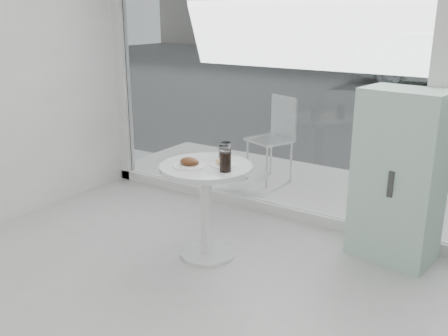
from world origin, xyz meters
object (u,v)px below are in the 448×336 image
Objects in this scene: patio_chair at (275,133)px; cola_glass at (225,161)px; car_white at (442,56)px; main_table at (206,192)px; mint_cabinet at (399,177)px; water_tumbler_b at (223,154)px; plate_fritter at (190,163)px; water_tumbler_a at (226,151)px; plate_donut at (224,163)px.

cola_glass is at bearing -50.71° from patio_chair.
cola_glass is (0.76, -11.57, 0.08)m from car_white.
mint_cabinet is (1.25, 0.82, 0.13)m from main_table.
water_tumbler_b is at bearing 77.43° from main_table.
mint_cabinet is 1.38m from water_tumbler_b.
car_white is 37.54× the size of water_tumbler_b.
plate_fritter is (0.33, -1.99, 0.20)m from patio_chair.
mint_cabinet is 1.62m from plate_fritter.
water_tumbler_b is at bearing -53.83° from patio_chair.
main_table is 0.33m from water_tumbler_b.
water_tumbler_a is 0.82× the size of cola_glass.
water_tumbler_a is at bearing 100.21° from water_tumbler_b.
mint_cabinet is at bearing 33.43° from main_table.
patio_chair reaches higher than main_table.
mint_cabinet is 11.31× the size of water_tumbler_b.
patio_chair is at bearing 102.08° from main_table.
car_white is at bearing 112.52° from patio_chair.
plate_fritter reaches higher than main_table.
patio_chair is at bearing 106.03° from plate_donut.
cola_glass is (0.29, 0.05, 0.05)m from plate_fritter.
water_tumbler_a is (0.43, -1.66, 0.24)m from patio_chair.
mint_cabinet reaches higher than main_table.
main_table is 0.57× the size of mint_cabinet.
water_tumbler_b is at bearing -143.90° from mint_cabinet.
patio_chair reaches higher than plate_fritter.
mint_cabinet is at bearing -11.22° from patio_chair.
main_table is 3.11× the size of plate_fritter.
plate_donut is at bearing 128.39° from cola_glass.
patio_chair is at bearing 104.50° from water_tumbler_b.
main_table is 5.80× the size of water_tumbler_a.
mint_cabinet is 1.36m from cola_glass.
car_white is 33.94× the size of water_tumbler_a.
car_white is 22.05× the size of plate_donut.
mint_cabinet reaches higher than plate_donut.
water_tumbler_a is 0.34m from cola_glass.
water_tumbler_b is (0.04, 0.17, 0.27)m from main_table.
car_white is 11.63m from plate_fritter.
main_table is at bearing -138.69° from mint_cabinet.
cola_glass is (0.09, -0.12, 0.06)m from plate_donut.
plate_fritter is 1.87× the size of water_tumbler_a.
plate_fritter is 1.52× the size of cola_glass.
cola_glass reaches higher than main_table.
plate_donut is 0.16m from cola_glass.
plate_fritter is at bearing -112.62° from water_tumbler_b.
cola_glass reaches higher than water_tumbler_a.
plate_fritter is 0.30m from cola_glass.
water_tumbler_a is at bearing -53.68° from patio_chair.
cola_glass is at bearing -131.94° from mint_cabinet.
water_tumbler_b reaches higher than main_table.
plate_donut is at bearing 174.90° from car_white.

